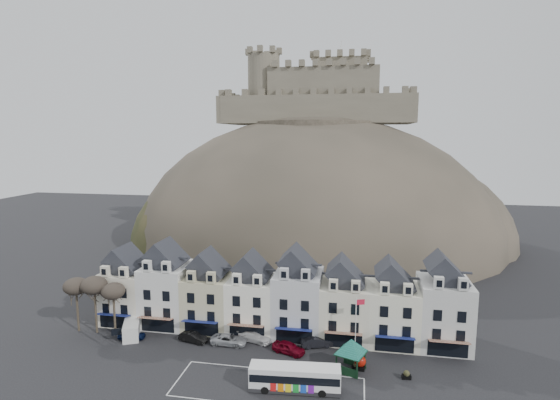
# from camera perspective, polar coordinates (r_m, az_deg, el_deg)

# --- Properties ---
(ground) EXTENTS (300.00, 300.00, 0.00)m
(ground) POSITION_cam_1_polar(r_m,az_deg,el_deg) (54.72, -4.05, -23.64)
(ground) COLOR black
(ground) RESTS_ON ground
(coach_bay_markings) EXTENTS (22.00, 7.50, 0.01)m
(coach_bay_markings) POSITION_cam_1_polar(r_m,az_deg,el_deg) (55.36, -1.52, -23.20)
(coach_bay_markings) COLOR silver
(coach_bay_markings) RESTS_ON ground
(townhouse_terrace) EXTENTS (54.40, 9.35, 11.80)m
(townhouse_terrace) POSITION_cam_1_polar(r_m,az_deg,el_deg) (66.30, -0.46, -12.52)
(townhouse_terrace) COLOR silver
(townhouse_terrace) RESTS_ON ground
(castle_hill) EXTENTS (100.00, 76.00, 68.00)m
(castle_hill) POSITION_cam_1_polar(r_m,az_deg,el_deg) (117.87, 4.95, -5.75)
(castle_hill) COLOR #36332A
(castle_hill) RESTS_ON ground
(castle) EXTENTS (50.20, 22.20, 22.00)m
(castle) POSITION_cam_1_polar(r_m,az_deg,el_deg) (121.77, 5.17, 13.72)
(castle) COLOR #655D4D
(castle) RESTS_ON ground
(tree_left_far) EXTENTS (3.61, 3.61, 8.24)m
(tree_left_far) POSITION_cam_1_polar(r_m,az_deg,el_deg) (72.23, -25.11, -10.21)
(tree_left_far) COLOR #332B20
(tree_left_far) RESTS_ON ground
(tree_left_mid) EXTENTS (3.78, 3.78, 8.64)m
(tree_left_mid) POSITION_cam_1_polar(r_m,az_deg,el_deg) (70.47, -23.11, -10.26)
(tree_left_mid) COLOR #332B20
(tree_left_mid) RESTS_ON ground
(tree_left_near) EXTENTS (3.43, 3.43, 7.84)m
(tree_left_near) POSITION_cam_1_polar(r_m,az_deg,el_deg) (69.13, -20.96, -11.10)
(tree_left_near) COLOR #332B20
(tree_left_near) RESTS_ON ground
(bus) EXTENTS (10.58, 3.26, 2.94)m
(bus) POSITION_cam_1_polar(r_m,az_deg,el_deg) (54.00, 1.95, -22.07)
(bus) COLOR #262628
(bus) RESTS_ON ground
(bus_shelter) EXTENTS (6.14, 6.14, 4.18)m
(bus_shelter) POSITION_cam_1_polar(r_m,az_deg,el_deg) (57.47, 9.27, -18.34)
(bus_shelter) COLOR black
(bus_shelter) RESTS_ON ground
(red_buoy) EXTENTS (1.46, 1.46, 1.80)m
(red_buoy) POSITION_cam_1_polar(r_m,az_deg,el_deg) (59.10, 10.41, -20.11)
(red_buoy) COLOR black
(red_buoy) RESTS_ON ground
(flagpole) EXTENTS (1.14, 0.43, 8.23)m
(flagpole) POSITION_cam_1_polar(r_m,az_deg,el_deg) (60.02, 9.95, -15.61)
(flagpole) COLOR silver
(flagpole) RESTS_ON ground
(white_van) EXTENTS (3.97, 5.39, 2.26)m
(white_van) POSITION_cam_1_polar(r_m,az_deg,el_deg) (69.57, -18.79, -15.67)
(white_van) COLOR silver
(white_van) RESTS_ON ground
(planter_west) EXTENTS (1.04, 0.68, 0.95)m
(planter_west) POSITION_cam_1_polar(r_m,az_deg,el_deg) (59.20, 9.90, -20.55)
(planter_west) COLOR black
(planter_west) RESTS_ON ground
(planter_east) EXTENTS (1.14, 0.76, 1.08)m
(planter_east) POSITION_cam_1_polar(r_m,az_deg,el_deg) (58.51, 16.19, -21.08)
(planter_east) COLOR black
(planter_east) RESTS_ON ground
(car_navy) EXTENTS (4.03, 2.12, 1.31)m
(car_navy) POSITION_cam_1_polar(r_m,az_deg,el_deg) (69.00, -18.81, -16.31)
(car_navy) COLOR #0B173B
(car_navy) RESTS_ON ground
(car_black) EXTENTS (4.41, 2.35, 1.38)m
(car_black) POSITION_cam_1_polar(r_m,az_deg,el_deg) (65.94, -11.28, -17.18)
(car_black) COLOR black
(car_black) RESTS_ON ground
(car_silver) EXTENTS (5.00, 2.35, 1.41)m
(car_silver) POSITION_cam_1_polar(r_m,az_deg,el_deg) (64.50, -6.70, -17.66)
(car_silver) COLOR #A7A9AE
(car_silver) RESTS_ON ground
(car_white) EXTENTS (5.36, 3.29, 1.45)m
(car_white) POSITION_cam_1_polar(r_m,az_deg,el_deg) (65.04, -3.32, -17.36)
(car_white) COLOR silver
(car_white) RESTS_ON ground
(car_maroon) EXTENTS (4.92, 3.30, 1.55)m
(car_maroon) POSITION_cam_1_polar(r_m,az_deg,el_deg) (61.88, 1.12, -18.73)
(car_maroon) COLOR #640515
(car_maroon) RESTS_ON ground
(car_charcoal) EXTENTS (4.75, 2.94, 1.48)m
(car_charcoal) POSITION_cam_1_polar(r_m,az_deg,el_deg) (63.70, 4.86, -17.95)
(car_charcoal) COLOR black
(car_charcoal) RESTS_ON ground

